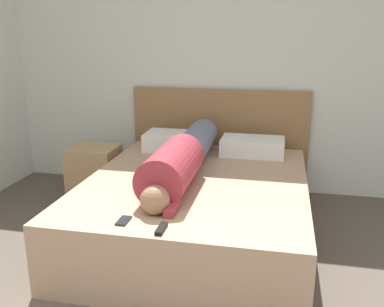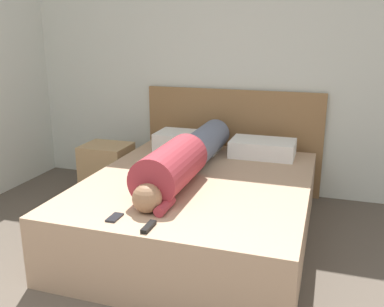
{
  "view_description": "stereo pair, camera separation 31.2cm",
  "coord_description": "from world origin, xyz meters",
  "px_view_note": "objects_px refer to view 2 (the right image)",
  "views": [
    {
      "loc": [
        0.62,
        -0.89,
        1.62
      ],
      "look_at": [
        -0.0,
        2.05,
        0.75
      ],
      "focal_mm": 40.0,
      "sensor_mm": 36.0,
      "label": 1
    },
    {
      "loc": [
        0.92,
        -0.81,
        1.62
      ],
      "look_at": [
        -0.0,
        2.05,
        0.75
      ],
      "focal_mm": 40.0,
      "sensor_mm": 36.0,
      "label": 2
    }
  ],
  "objects_px": {
    "tv_remote": "(149,227)",
    "pillow_second": "(263,148)",
    "bed": "(198,208)",
    "person_lying": "(186,157)",
    "nightstand": "(107,170)",
    "cell_phone": "(115,217)",
    "pillow_near_headboard": "(188,141)"
  },
  "relations": [
    {
      "from": "cell_phone",
      "to": "tv_remote",
      "type": "bearing_deg",
      "value": -14.47
    },
    {
      "from": "bed",
      "to": "person_lying",
      "type": "xyz_separation_m",
      "value": [
        -0.12,
        0.05,
        0.4
      ]
    },
    {
      "from": "bed",
      "to": "nightstand",
      "type": "distance_m",
      "value": 1.3
    },
    {
      "from": "person_lying",
      "to": "pillow_near_headboard",
      "type": "height_order",
      "value": "person_lying"
    },
    {
      "from": "pillow_second",
      "to": "person_lying",
      "type": "bearing_deg",
      "value": -124.01
    },
    {
      "from": "bed",
      "to": "pillow_second",
      "type": "bearing_deg",
      "value": 64.46
    },
    {
      "from": "pillow_second",
      "to": "cell_phone",
      "type": "relative_size",
      "value": 4.45
    },
    {
      "from": "bed",
      "to": "pillow_near_headboard",
      "type": "height_order",
      "value": "pillow_near_headboard"
    },
    {
      "from": "nightstand",
      "to": "person_lying",
      "type": "xyz_separation_m",
      "value": [
        1.03,
        -0.56,
        0.39
      ]
    },
    {
      "from": "pillow_second",
      "to": "cell_phone",
      "type": "distance_m",
      "value": 1.77
    },
    {
      "from": "bed",
      "to": "cell_phone",
      "type": "relative_size",
      "value": 15.91
    },
    {
      "from": "pillow_near_headboard",
      "to": "tv_remote",
      "type": "height_order",
      "value": "pillow_near_headboard"
    },
    {
      "from": "tv_remote",
      "to": "cell_phone",
      "type": "xyz_separation_m",
      "value": [
        -0.26,
        0.07,
        -0.01
      ]
    },
    {
      "from": "nightstand",
      "to": "cell_phone",
      "type": "distance_m",
      "value": 1.73
    },
    {
      "from": "bed",
      "to": "cell_phone",
      "type": "distance_m",
      "value": 0.93
    },
    {
      "from": "nightstand",
      "to": "cell_phone",
      "type": "bearing_deg",
      "value": -59.3
    },
    {
      "from": "pillow_second",
      "to": "cell_phone",
      "type": "bearing_deg",
      "value": -111.66
    },
    {
      "from": "pillow_second",
      "to": "tv_remote",
      "type": "height_order",
      "value": "pillow_second"
    },
    {
      "from": "tv_remote",
      "to": "cell_phone",
      "type": "height_order",
      "value": "tv_remote"
    },
    {
      "from": "bed",
      "to": "pillow_near_headboard",
      "type": "distance_m",
      "value": 0.93
    },
    {
      "from": "bed",
      "to": "person_lying",
      "type": "relative_size",
      "value": 1.16
    },
    {
      "from": "pillow_near_headboard",
      "to": "cell_phone",
      "type": "bearing_deg",
      "value": -87.56
    },
    {
      "from": "bed",
      "to": "pillow_second",
      "type": "xyz_separation_m",
      "value": [
        0.38,
        0.79,
        0.33
      ]
    },
    {
      "from": "pillow_near_headboard",
      "to": "pillow_second",
      "type": "distance_m",
      "value": 0.72
    },
    {
      "from": "bed",
      "to": "tv_remote",
      "type": "bearing_deg",
      "value": -91.19
    },
    {
      "from": "bed",
      "to": "pillow_second",
      "type": "distance_m",
      "value": 0.93
    },
    {
      "from": "tv_remote",
      "to": "bed",
      "type": "bearing_deg",
      "value": 88.81
    },
    {
      "from": "pillow_near_headboard",
      "to": "pillow_second",
      "type": "height_order",
      "value": "pillow_near_headboard"
    },
    {
      "from": "tv_remote",
      "to": "pillow_second",
      "type": "bearing_deg",
      "value": 76.95
    },
    {
      "from": "bed",
      "to": "pillow_second",
      "type": "relative_size",
      "value": 3.57
    },
    {
      "from": "person_lying",
      "to": "tv_remote",
      "type": "bearing_deg",
      "value": -84.06
    },
    {
      "from": "pillow_near_headboard",
      "to": "nightstand",
      "type": "bearing_deg",
      "value": -167.8
    }
  ]
}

